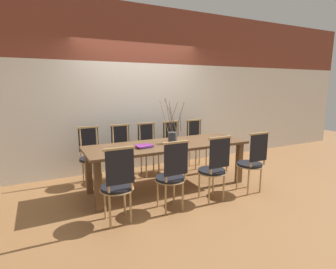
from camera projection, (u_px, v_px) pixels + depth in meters
The scene contains 14 objects.
ground_plane at pixel (168, 187), 4.37m from camera, with size 16.00×16.00×0.00m, color olive.
wall_rear at pixel (139, 89), 5.22m from camera, with size 12.00×0.06×3.20m.
dining_table at pixel (168, 149), 4.26m from camera, with size 2.63×0.89×0.75m.
chair_near_leftend at pixel (118, 183), 3.14m from camera, with size 0.41×0.41×0.98m.
chair_near_left at pixel (172, 174), 3.46m from camera, with size 0.41×0.41×0.98m.
chair_near_center at pixel (214, 167), 3.76m from camera, with size 0.41×0.41×0.98m.
chair_near_right at pixel (252, 161), 4.08m from camera, with size 0.41×0.41×0.98m.
chair_far_leftend at pixel (91, 154), 4.47m from camera, with size 0.41×0.41×0.98m.
chair_far_left at pixel (123, 150), 4.72m from camera, with size 0.41×0.41×0.98m.
chair_far_center at pixel (149, 148), 4.94m from camera, with size 0.41×0.41×0.98m.
chair_far_right at pixel (174, 145), 5.18m from camera, with size 0.41×0.41×0.98m.
chair_far_rightend at pixel (197, 142), 5.41m from camera, with size 0.41×0.41×0.98m.
vase_centerpiece at pixel (172, 136), 4.26m from camera, with size 0.34×0.33×0.73m.
book_stack at pixel (144, 146), 3.97m from camera, with size 0.27×0.22×0.04m.
Camera 1 is at (-1.85, -3.71, 1.67)m, focal length 28.00 mm.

